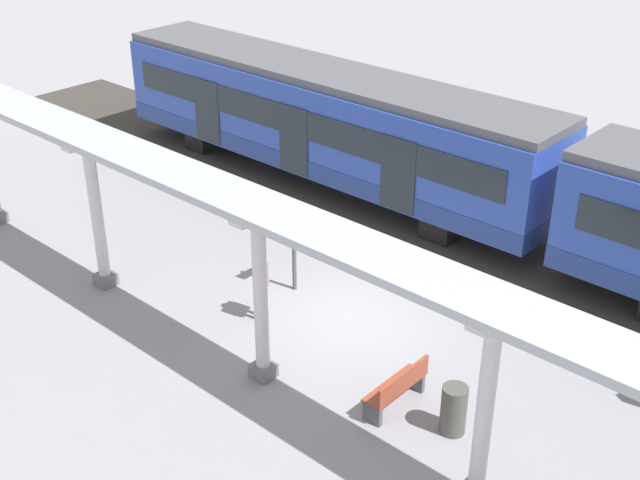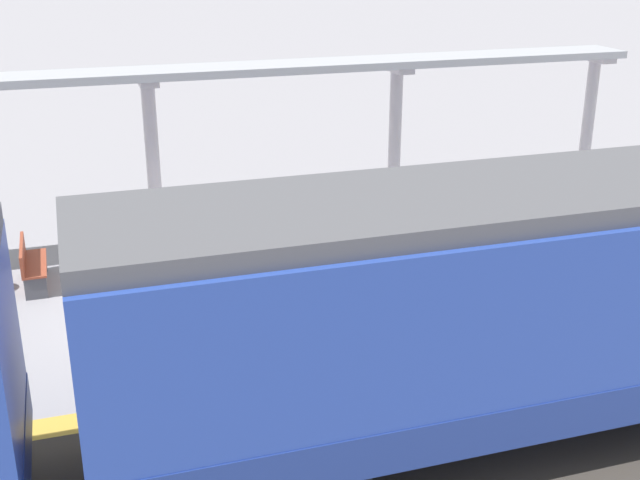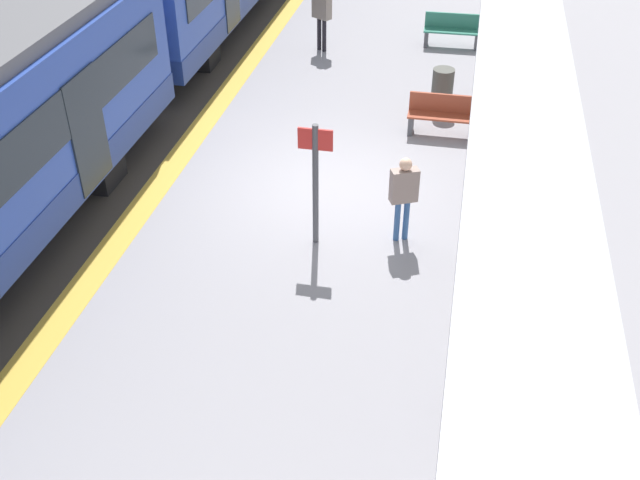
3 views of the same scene
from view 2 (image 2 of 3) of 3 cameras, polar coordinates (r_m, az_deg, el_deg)
ground_plane at (r=14.92m, az=-9.49°, el=-4.80°), size 176.00×176.00×0.00m
tactile_edge_strip at (r=12.12m, az=-7.12°, el=-11.04°), size 0.52×26.87×0.01m
trackbed at (r=10.61m, az=-5.10°, el=-16.13°), size 3.20×38.87×0.01m
train_near_carriage at (r=11.94m, az=21.53°, el=-3.04°), size 2.65×14.92×3.48m
canopy_pillar_nearest at (r=20.85m, az=18.22°, el=7.23°), size 1.10×0.44×3.69m
canopy_pillar_second at (r=18.40m, az=5.25°, el=6.49°), size 1.10×0.44×3.69m
canopy_pillar_third at (r=17.09m, az=-11.61°, el=5.05°), size 1.10×0.44×3.69m
canopy_beam at (r=16.69m, az=-12.21°, el=11.32°), size 1.20×21.66×0.16m
bench_near_end at (r=16.48m, az=-19.65°, el=-1.59°), size 1.50×0.45×0.86m
platform_info_sign at (r=14.86m, az=-2.88°, el=0.90°), size 0.56×0.10×2.20m
passenger_by_the_benches at (r=16.19m, az=-5.38°, el=1.22°), size 0.50×0.38×1.57m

